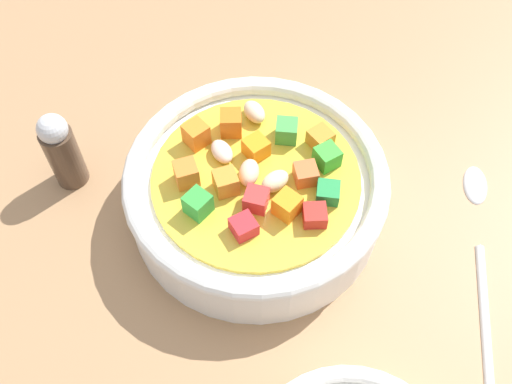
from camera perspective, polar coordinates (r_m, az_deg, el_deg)
ground_plane at (r=50.00cm, az=0.00°, el=-2.23°), size 140.00×140.00×2.00cm
soup_bowl_main at (r=46.69cm, az=0.00°, el=0.32°), size 20.52×20.52×6.56cm
spoon at (r=50.67cm, az=20.77°, el=-3.88°), size 8.43×18.42×0.92cm
pepper_shaker at (r=50.34cm, az=-18.19°, el=3.85°), size 2.69×2.69×7.69cm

